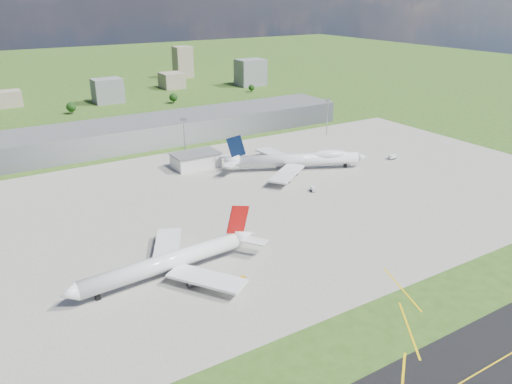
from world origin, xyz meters
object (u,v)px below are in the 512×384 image
airliner_blue_quad (299,160)px  tug_yellow (242,280)px  van_white_far (392,157)px  airliner_red_twin (171,262)px  van_white_near (313,189)px

airliner_blue_quad → tug_yellow: size_ratio=21.39×
airliner_blue_quad → van_white_far: airliner_blue_quad is taller
airliner_blue_quad → van_white_far: size_ratio=15.03×
airliner_red_twin → airliner_blue_quad: airliner_blue_quad is taller
airliner_red_twin → van_white_near: (94.20, 37.95, -4.31)m
airliner_blue_quad → van_white_near: (-13.69, -31.52, -4.88)m
airliner_red_twin → van_white_far: (168.63, 54.96, -4.16)m
van_white_far → tug_yellow: bearing=-152.4°
airliner_red_twin → van_white_near: size_ratio=15.46×
van_white_near → tug_yellow: bearing=147.9°
airliner_blue_quad → van_white_near: size_ratio=16.13×
airliner_blue_quad → van_white_near: 34.71m
airliner_red_twin → van_white_far: size_ratio=14.40×
van_white_near → van_white_far: 76.35m
tug_yellow → van_white_near: size_ratio=0.75×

